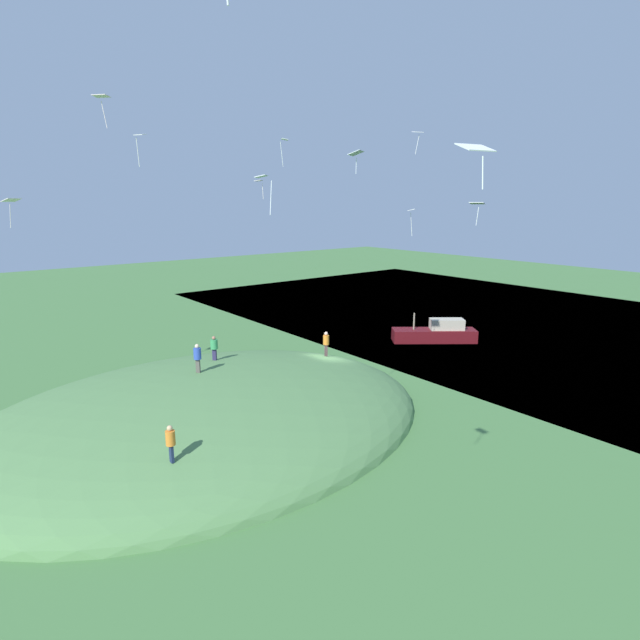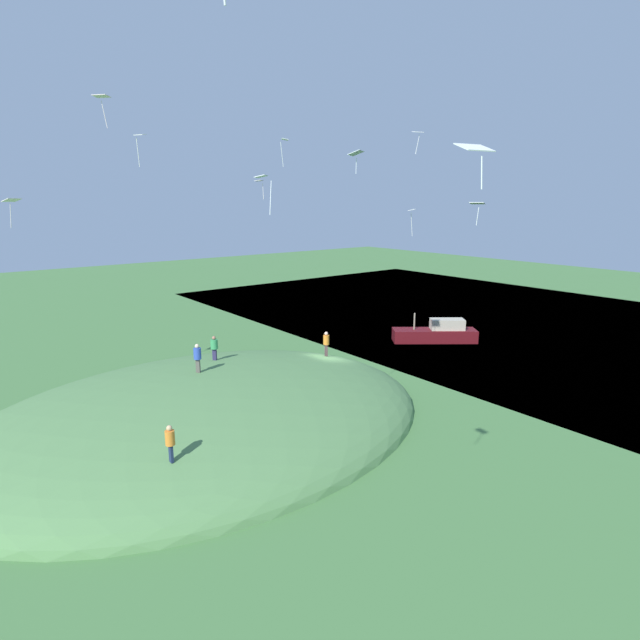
# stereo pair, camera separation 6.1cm
# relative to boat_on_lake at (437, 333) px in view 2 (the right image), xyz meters

# --- Properties ---
(ground_plane) EXTENTS (160.00, 160.00, 0.00)m
(ground_plane) POSITION_rel_boat_on_lake_xyz_m (14.03, 1.79, -0.76)
(ground_plane) COLOR #45753C
(lake_water) EXTENTS (44.06, 80.00, 0.40)m
(lake_water) POSITION_rel_boat_on_lake_xyz_m (-13.21, 1.79, -0.96)
(lake_water) COLOR #49638B
(lake_water) RESTS_ON ground_plane
(grass_hill) EXTENTS (27.09, 20.50, 5.10)m
(grass_hill) POSITION_rel_boat_on_lake_xyz_m (24.14, 2.89, -0.76)
(grass_hill) COLOR #517F48
(grass_hill) RESTS_ON ground_plane
(boat_on_lake) EXTENTS (7.01, 6.03, 2.63)m
(boat_on_lake) POSITION_rel_boat_on_lake_xyz_m (0.00, 0.00, 0.00)
(boat_on_lake) COLOR #530F15
(boat_on_lake) RESTS_ON lake_water
(person_watching_kites) EXTENTS (0.62, 0.62, 1.74)m
(person_watching_kites) POSITION_rel_boat_on_lake_xyz_m (23.77, 1.54, 2.85)
(person_watching_kites) COLOR #524E47
(person_watching_kites) RESTS_ON grass_hill
(person_with_child) EXTENTS (0.59, 0.59, 1.77)m
(person_with_child) POSITION_rel_boat_on_lake_xyz_m (14.07, 1.50, 2.02)
(person_with_child) COLOR #38292B
(person_with_child) RESTS_ON grass_hill
(person_walking_path) EXTENTS (0.41, 0.41, 1.64)m
(person_walking_path) POSITION_rel_boat_on_lake_xyz_m (28.66, 9.35, 2.05)
(person_walking_path) COLOR #1E2A4C
(person_walking_path) RESTS_ON grass_hill
(person_on_hilltop) EXTENTS (0.65, 0.65, 1.60)m
(person_on_hilltop) POSITION_rel_boat_on_lake_xyz_m (21.66, -0.54, 2.58)
(person_on_hilltop) COLOR #2B264C
(person_on_hilltop) RESTS_ON grass_hill
(kite_1) EXTENTS (0.68, 0.74, 1.79)m
(kite_1) POSITION_rel_boat_on_lake_xyz_m (24.98, -1.84, 15.01)
(kite_1) COLOR white
(kite_2) EXTENTS (0.78, 0.67, 1.44)m
(kite_2) POSITION_rel_boat_on_lake_xyz_m (9.24, 4.89, 15.83)
(kite_2) COLOR white
(kite_3) EXTENTS (0.99, 0.98, 1.51)m
(kite_3) POSITION_rel_boat_on_lake_xyz_m (13.11, -8.40, 13.15)
(kite_3) COLOR white
(kite_5) EXTENTS (0.73, 0.80, 1.88)m
(kite_5) POSITION_rel_boat_on_lake_xyz_m (14.83, -2.22, 15.55)
(kite_5) COLOR silver
(kite_6) EXTENTS (1.02, 1.05, 1.72)m
(kite_6) POSITION_rel_boat_on_lake_xyz_m (26.35, -3.53, 17.22)
(kite_6) COLOR silver
(kite_7) EXTENTS (1.05, 0.95, 1.64)m
(kite_7) POSITION_rel_boat_on_lake_xyz_m (31.22, -5.13, 11.54)
(kite_7) COLOR silver
(kite_8) EXTENTS (0.83, 0.83, 1.72)m
(kite_8) POSITION_rel_boat_on_lake_xyz_m (23.39, 8.52, 12.45)
(kite_8) COLOR white
(kite_9) EXTENTS (0.89, 1.04, 1.40)m
(kite_9) POSITION_rel_boat_on_lake_xyz_m (8.47, 9.21, 11.38)
(kite_9) COLOR white
(kite_10) EXTENTS (1.11, 0.87, 1.28)m
(kite_10) POSITION_rel_boat_on_lake_xyz_m (22.96, 19.05, 12.95)
(kite_10) COLOR white
(kite_11) EXTENTS (0.95, 0.90, 2.00)m
(kite_11) POSITION_rel_boat_on_lake_xyz_m (7.02, 2.68, 10.83)
(kite_11) COLOR white
(kite_12) EXTENTS (1.25, 1.13, 1.27)m
(kite_12) POSITION_rel_boat_on_lake_xyz_m (15.63, 6.02, 14.17)
(kite_12) COLOR white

